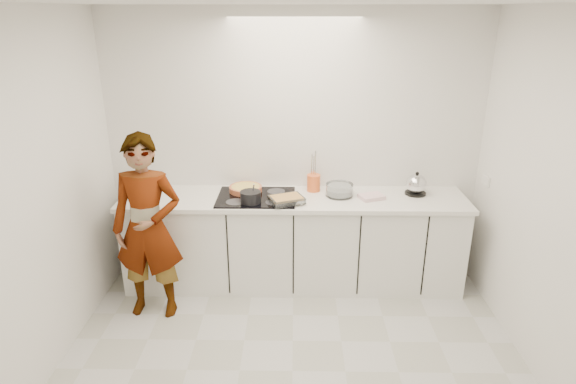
{
  "coord_description": "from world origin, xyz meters",
  "views": [
    {
      "loc": [
        0.01,
        -2.92,
        2.55
      ],
      "look_at": [
        -0.05,
        1.05,
        1.05
      ],
      "focal_mm": 30.0,
      "sensor_mm": 36.0,
      "label": 1
    }
  ],
  "objects_px": {
    "tart_dish": "(246,188)",
    "baking_dish": "(287,199)",
    "saucepan": "(251,197)",
    "utensil_crock": "(314,183)",
    "hob": "(256,197)",
    "cook": "(148,228)",
    "mixing_bowl": "(339,190)",
    "kettle": "(416,185)"
  },
  "relations": [
    {
      "from": "tart_dish",
      "to": "mixing_bowl",
      "type": "relative_size",
      "value": 1.57
    },
    {
      "from": "baking_dish",
      "to": "mixing_bowl",
      "type": "height_order",
      "value": "mixing_bowl"
    },
    {
      "from": "mixing_bowl",
      "to": "utensil_crock",
      "type": "relative_size",
      "value": 1.62
    },
    {
      "from": "mixing_bowl",
      "to": "kettle",
      "type": "distance_m",
      "value": 0.73
    },
    {
      "from": "hob",
      "to": "tart_dish",
      "type": "bearing_deg",
      "value": 129.18
    },
    {
      "from": "hob",
      "to": "saucepan",
      "type": "bearing_deg",
      "value": -104.88
    },
    {
      "from": "baking_dish",
      "to": "tart_dish",
      "type": "bearing_deg",
      "value": 144.56
    },
    {
      "from": "kettle",
      "to": "utensil_crock",
      "type": "height_order",
      "value": "kettle"
    },
    {
      "from": "tart_dish",
      "to": "cook",
      "type": "height_order",
      "value": "cook"
    },
    {
      "from": "mixing_bowl",
      "to": "cook",
      "type": "relative_size",
      "value": 0.16
    },
    {
      "from": "saucepan",
      "to": "utensil_crock",
      "type": "height_order",
      "value": "saucepan"
    },
    {
      "from": "mixing_bowl",
      "to": "kettle",
      "type": "xyz_separation_m",
      "value": [
        0.73,
        0.05,
        0.04
      ]
    },
    {
      "from": "saucepan",
      "to": "baking_dish",
      "type": "height_order",
      "value": "saucepan"
    },
    {
      "from": "mixing_bowl",
      "to": "cook",
      "type": "bearing_deg",
      "value": -161.66
    },
    {
      "from": "hob",
      "to": "baking_dish",
      "type": "height_order",
      "value": "baking_dish"
    },
    {
      "from": "saucepan",
      "to": "cook",
      "type": "xyz_separation_m",
      "value": [
        -0.85,
        -0.34,
        -0.16
      ]
    },
    {
      "from": "baking_dish",
      "to": "cook",
      "type": "distance_m",
      "value": 1.23
    },
    {
      "from": "hob",
      "to": "baking_dish",
      "type": "distance_m",
      "value": 0.32
    },
    {
      "from": "saucepan",
      "to": "kettle",
      "type": "height_order",
      "value": "kettle"
    },
    {
      "from": "tart_dish",
      "to": "baking_dish",
      "type": "height_order",
      "value": "baking_dish"
    },
    {
      "from": "tart_dish",
      "to": "baking_dish",
      "type": "distance_m",
      "value": 0.49
    },
    {
      "from": "baking_dish",
      "to": "cook",
      "type": "height_order",
      "value": "cook"
    },
    {
      "from": "tart_dish",
      "to": "saucepan",
      "type": "height_order",
      "value": "saucepan"
    },
    {
      "from": "utensil_crock",
      "to": "baking_dish",
      "type": "bearing_deg",
      "value": -126.12
    },
    {
      "from": "saucepan",
      "to": "utensil_crock",
      "type": "relative_size",
      "value": 1.39
    },
    {
      "from": "mixing_bowl",
      "to": "cook",
      "type": "height_order",
      "value": "cook"
    },
    {
      "from": "hob",
      "to": "mixing_bowl",
      "type": "height_order",
      "value": "mixing_bowl"
    },
    {
      "from": "kettle",
      "to": "cook",
      "type": "xyz_separation_m",
      "value": [
        -2.4,
        -0.6,
        -0.19
      ]
    },
    {
      "from": "tart_dish",
      "to": "saucepan",
      "type": "distance_m",
      "value": 0.29
    },
    {
      "from": "hob",
      "to": "tart_dish",
      "type": "xyz_separation_m",
      "value": [
        -0.11,
        0.14,
        0.04
      ]
    },
    {
      "from": "hob",
      "to": "utensil_crock",
      "type": "relative_size",
      "value": 4.45
    },
    {
      "from": "mixing_bowl",
      "to": "cook",
      "type": "xyz_separation_m",
      "value": [
        -1.67,
        -0.55,
        -0.15
      ]
    },
    {
      "from": "saucepan",
      "to": "utensil_crock",
      "type": "distance_m",
      "value": 0.68
    },
    {
      "from": "hob",
      "to": "baking_dish",
      "type": "xyz_separation_m",
      "value": [
        0.29,
        -0.15,
        0.04
      ]
    },
    {
      "from": "saucepan",
      "to": "mixing_bowl",
      "type": "height_order",
      "value": "saucepan"
    },
    {
      "from": "hob",
      "to": "mixing_bowl",
      "type": "distance_m",
      "value": 0.78
    },
    {
      "from": "baking_dish",
      "to": "saucepan",
      "type": "bearing_deg",
      "value": 179.84
    },
    {
      "from": "hob",
      "to": "utensil_crock",
      "type": "xyz_separation_m",
      "value": [
        0.54,
        0.2,
        0.07
      ]
    },
    {
      "from": "tart_dish",
      "to": "utensil_crock",
      "type": "bearing_deg",
      "value": 5.58
    },
    {
      "from": "hob",
      "to": "mixing_bowl",
      "type": "xyz_separation_m",
      "value": [
        0.78,
        0.07,
        0.05
      ]
    },
    {
      "from": "hob",
      "to": "cook",
      "type": "xyz_separation_m",
      "value": [
        -0.89,
        -0.49,
        -0.1
      ]
    },
    {
      "from": "tart_dish",
      "to": "cook",
      "type": "xyz_separation_m",
      "value": [
        -0.78,
        -0.62,
        -0.13
      ]
    }
  ]
}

